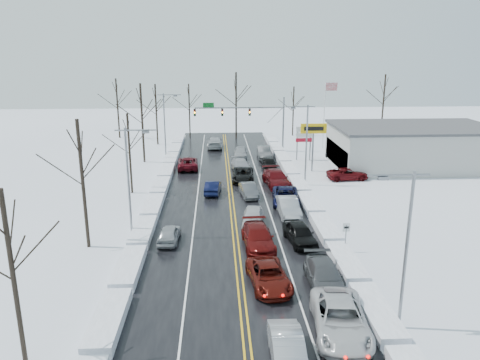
{
  "coord_description": "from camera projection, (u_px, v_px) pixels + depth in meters",
  "views": [
    {
      "loc": [
        -1.46,
        -40.22,
        14.99
      ],
      "look_at": [
        0.82,
        3.6,
        2.5
      ],
      "focal_mm": 35.0,
      "sensor_mm": 36.0,
      "label": 1
    }
  ],
  "objects": [
    {
      "name": "tree_far_a",
      "position": [
        117.0,
        97.0,
        78.42
      ],
      "size": [
        4.0,
        4.0,
        10.0
      ],
      "color": "#2D231C",
      "rests_on": "ground"
    },
    {
      "name": "queued_car_10",
      "position": [
        339.0,
        333.0,
        25.46
      ],
      "size": [
        3.49,
        6.44,
        1.72
      ],
      "primitive_type": "imported",
      "rotation": [
        0.0,
        0.0,
        -0.11
      ],
      "color": "silver",
      "rests_on": "ground"
    },
    {
      "name": "tree_left_e",
      "position": [
        156.0,
        103.0,
        73.11
      ],
      "size": [
        3.8,
        3.8,
        9.5
      ],
      "color": "#2D231C",
      "rests_on": "ground"
    },
    {
      "name": "queued_car_12",
      "position": [
        300.0,
        243.0,
        37.17
      ],
      "size": [
        2.52,
        4.91,
        1.6
      ],
      "primitive_type": "imported",
      "rotation": [
        0.0,
        0.0,
        0.14
      ],
      "color": "black",
      "rests_on": "ground"
    },
    {
      "name": "flagpole",
      "position": [
        325.0,
        109.0,
        70.76
      ],
      "size": [
        1.87,
        1.2,
        10.0
      ],
      "color": "silver",
      "rests_on": "ground"
    },
    {
      "name": "tree_left_a",
      "position": [
        9.0,
        245.0,
        21.33
      ],
      "size": [
        3.6,
        3.6,
        9.0
      ],
      "color": "#2D231C",
      "rests_on": "ground"
    },
    {
      "name": "queued_car_13",
      "position": [
        288.0,
        215.0,
        43.22
      ],
      "size": [
        1.88,
        5.05,
        1.65
      ],
      "primitive_type": "imported",
      "rotation": [
        0.0,
        0.0,
        0.03
      ],
      "color": "gray",
      "rests_on": "ground"
    },
    {
      "name": "tree_far_c",
      "position": [
        236.0,
        92.0,
        78.26
      ],
      "size": [
        4.4,
        4.4,
        11.0
      ],
      "color": "#2D231C",
      "rests_on": "ground"
    },
    {
      "name": "tree_far_b",
      "position": [
        189.0,
        100.0,
        80.17
      ],
      "size": [
        3.6,
        3.6,
        9.0
      ],
      "color": "#2D231C",
      "rests_on": "ground"
    },
    {
      "name": "used_vehicles_sign",
      "position": [
        304.0,
        136.0,
        63.56
      ],
      "size": [
        2.2,
        0.22,
        4.65
      ],
      "color": "slate",
      "rests_on": "ground"
    },
    {
      "name": "tree_far_d",
      "position": [
        294.0,
        102.0,
        80.68
      ],
      "size": [
        3.4,
        3.4,
        8.5
      ],
      "color": "#2D231C",
      "rests_on": "ground"
    },
    {
      "name": "dealership_building",
      "position": [
        412.0,
        146.0,
        60.57
      ],
      "size": [
        20.4,
        12.4,
        5.3
      ],
      "color": "#A1A09C",
      "rests_on": "ground"
    },
    {
      "name": "streetlight_ne",
      "position": [
        305.0,
        139.0,
        51.38
      ],
      "size": [
        3.2,
        0.25,
        9.0
      ],
      "color": "slate",
      "rests_on": "ground"
    },
    {
      "name": "snow_bank_right",
      "position": [
        311.0,
        208.0,
        45.11
      ],
      "size": [
        1.63,
        72.0,
        0.69
      ],
      "primitive_type": "cube",
      "color": "white",
      "rests_on": "ground"
    },
    {
      "name": "ground",
      "position": [
        233.0,
        217.0,
        42.81
      ],
      "size": [
        160.0,
        160.0,
        0.0
      ],
      "primitive_type": "plane",
      "color": "silver",
      "rests_on": "ground"
    },
    {
      "name": "tires_plus_sign",
      "position": [
        313.0,
        132.0,
        57.33
      ],
      "size": [
        3.2,
        0.34,
        6.0
      ],
      "color": "slate",
      "rests_on": "ground"
    },
    {
      "name": "queued_car_8",
      "position": [
        241.0,
        158.0,
        65.73
      ],
      "size": [
        2.14,
        4.73,
        1.57
      ],
      "primitive_type": "imported",
      "rotation": [
        0.0,
        0.0,
        -0.06
      ],
      "color": "#979A9F",
      "rests_on": "ground"
    },
    {
      "name": "oncoming_car_0",
      "position": [
        213.0,
        193.0,
        49.8
      ],
      "size": [
        1.9,
        4.33,
        1.38
      ],
      "primitive_type": "imported",
      "rotation": [
        0.0,
        0.0,
        3.04
      ],
      "color": "black",
      "rests_on": "ground"
    },
    {
      "name": "parked_car_1",
      "position": [
        364.0,
        171.0,
        58.82
      ],
      "size": [
        2.64,
        5.13,
        1.42
      ],
      "primitive_type": "imported",
      "rotation": [
        0.0,
        0.0,
        0.14
      ],
      "color": "#3B3E40",
      "rests_on": "ground"
    },
    {
      "name": "parked_car_0",
      "position": [
        348.0,
        179.0,
        54.97
      ],
      "size": [
        5.06,
        2.62,
        1.36
      ],
      "primitive_type": "imported",
      "rotation": [
        0.0,
        0.0,
        1.65
      ],
      "color": "#500A0E",
      "rests_on": "ground"
    },
    {
      "name": "tree_far_e",
      "position": [
        384.0,
        93.0,
        81.58
      ],
      "size": [
        4.2,
        4.2,
        10.5
      ],
      "color": "#2D231C",
      "rests_on": "ground"
    },
    {
      "name": "streetlight_nw",
      "position": [
        166.0,
        121.0,
        63.99
      ],
      "size": [
        3.2,
        0.25,
        9.0
      ],
      "color": "slate",
      "rests_on": "ground"
    },
    {
      "name": "tree_left_b",
      "position": [
        81.0,
        160.0,
        34.56
      ],
      "size": [
        4.0,
        4.0,
        10.0
      ],
      "color": "#2D231C",
      "rests_on": "ground"
    },
    {
      "name": "streetlight_se",
      "position": [
        404.0,
        239.0,
        24.48
      ],
      "size": [
        3.2,
        0.25,
        9.0
      ],
      "color": "slate",
      "rests_on": "ground"
    },
    {
      "name": "parked_car_2",
      "position": [
        335.0,
        160.0,
        64.54
      ],
      "size": [
        2.17,
        4.32,
        1.41
      ],
      "primitive_type": "imported",
      "rotation": [
        0.0,
        0.0,
        3.27
      ],
      "color": "black",
      "rests_on": "ground"
    },
    {
      "name": "queued_car_6",
      "position": [
        243.0,
        181.0,
        54.45
      ],
      "size": [
        2.8,
        5.45,
        1.47
      ],
      "primitive_type": "imported",
      "rotation": [
        0.0,
        0.0,
        -0.07
      ],
      "color": "black",
      "rests_on": "ground"
    },
    {
      "name": "oncoming_car_3",
      "position": [
        170.0,
        242.0,
        37.42
      ],
      "size": [
        1.8,
        3.98,
        1.32
      ],
      "primitive_type": "imported",
      "rotation": [
        0.0,
        0.0,
        3.08
      ],
      "color": "#9C9FA3",
      "rests_on": "ground"
    },
    {
      "name": "queued_car_17",
      "position": [
        264.0,
        158.0,
        65.57
      ],
      "size": [
        1.84,
        5.05,
        1.65
      ],
      "primitive_type": "imported",
      "rotation": [
        0.0,
        0.0,
        -0.02
      ],
      "color": "#3B3E40",
      "rests_on": "ground"
    },
    {
      "name": "queued_car_16",
      "position": [
        269.0,
        169.0,
        59.69
      ],
      "size": [
        1.77,
        4.4,
        1.5
      ],
      "primitive_type": "imported",
      "rotation": [
        0.0,
        0.0,
        -0.0
      ],
      "color": "black",
      "rests_on": "ground"
    },
    {
      "name": "tree_left_c",
      "position": [
        129.0,
        138.0,
        48.34
      ],
      "size": [
        3.4,
        3.4,
        8.5
      ],
      "color": "#2D231C",
      "rests_on": "ground"
    },
    {
      "name": "queued_car_14",
      "position": [
        285.0,
        203.0,
        46.6
      ],
      "size": [
        3.06,
        5.72,
        1.53
      ],
      "primitive_type": "imported",
      "rotation": [
        0.0,
        0.0,
        -0.1
      ],
      "color": "black",
      "rests_on": "ground"
    },
    {
      "name": "oncoming_car_1",
      "position": [
        188.0,
        169.0,
        59.86
      ],
      "size": [
        2.83,
        5.6,
        1.52
      ],
      "primitive_type": "imported",
      "rotation": [
        0.0,
        0.0,
        3.2
      ],
      "color": "#520B13",
      "rests_on": "ground"
    },
    {
      "name": "traffic_signal_mast",
      "position": [
        249.0,
        115.0,
        68.37
      ],
      "size": [
        13.28,
        0.39,
        8.0
      ],
      "color": "slate",
      "rests_on": "ground"
    },
    {
      "name": "road_surface",
      "position": [
        232.0,
        210.0,
        44.73
      ],
      "size": [
        14.0,
        84.0,
        0.01
      ],
      "primitive_type": "cube",
      "color": "black",
      "rests_on": "ground"
    },
    {
      "name": "queued_car_3",
      "position": [
        258.0,
        247.0,
        36.38
      ],
      "size": [
        2.52,
        5.68,
        1.62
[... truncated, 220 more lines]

